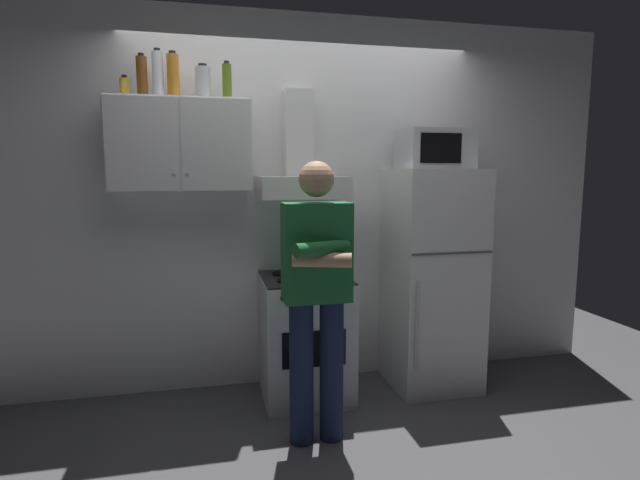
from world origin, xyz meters
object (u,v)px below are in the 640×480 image
stove_oven (305,337)px  person_standing (317,292)px  microwave (435,149)px  bottle_canister_steel (203,83)px  bottle_beer_brown (142,77)px  range_hood (301,169)px  bottle_vodka_clear (158,74)px  bottle_liquor_amber (173,76)px  upper_cabinet (181,146)px  refrigerator (432,279)px  cooking_pot (327,271)px  bottle_olive_oil (227,82)px  bottle_spice_jar (125,88)px

stove_oven → person_standing: bearing=-94.7°
microwave → bottle_canister_steel: 1.65m
stove_oven → bottle_beer_brown: bearing=173.7°
microwave → range_hood: bearing=173.5°
bottle_canister_steel → bottle_vodka_clear: size_ratio=0.74×
person_standing → bottle_liquor_amber: bottle_liquor_amber is taller
range_hood → microwave: size_ratio=1.56×
upper_cabinet → bottle_beer_brown: 0.48m
bottle_vodka_clear → microwave: bearing=-3.1°
refrigerator → cooking_pot: refrigerator is taller
upper_cabinet → bottle_olive_oil: bottle_olive_oil is taller
upper_cabinet → cooking_pot: bearing=-14.7°
refrigerator → person_standing: (-1.00, -0.61, 0.10)m
bottle_olive_oil → bottle_beer_brown: bearing=-178.8°
bottle_olive_oil → microwave: bearing=-4.1°
bottle_beer_brown → bottle_spice_jar: size_ratio=1.91×
cooking_pot → upper_cabinet: bearing=165.3°
range_hood → bottle_canister_steel: (-0.65, 0.01, 0.56)m
person_standing → bottle_canister_steel: size_ratio=7.22×
bottle_beer_brown → bottle_olive_oil: (0.53, 0.01, -0.01)m
bottle_canister_steel → upper_cabinet: bearing=-177.1°
bottle_canister_steel → bottle_spice_jar: size_ratio=1.61×
refrigerator → bottle_olive_oil: (-1.44, 0.12, 1.37)m
cooking_pot → bottle_canister_steel: (-0.78, 0.25, 1.24)m
microwave → bottle_liquor_amber: 1.84m
upper_cabinet → stove_oven: upper_cabinet is taller
cooking_pot → bottle_olive_oil: (-0.62, 0.24, 1.25)m
bottle_liquor_amber → bottle_olive_oil: (0.34, 0.01, -0.02)m
upper_cabinet → range_hood: size_ratio=1.20×
bottle_liquor_amber → upper_cabinet: bearing=16.3°
range_hood → bottle_olive_oil: size_ratio=3.00×
bottle_canister_steel → bottle_spice_jar: bearing=176.9°
microwave → bottle_canister_steel: bearing=175.9°
refrigerator → microwave: size_ratio=3.33×
stove_oven → range_hood: (0.00, 0.13, 1.16)m
person_standing → bottle_liquor_amber: 1.67m
stove_oven → bottle_beer_brown: bottle_beer_brown is taller
microwave → bottle_olive_oil: (-1.44, 0.10, 0.43)m
upper_cabinet → microwave: (1.75, -0.11, -0.01)m
stove_oven → bottle_spice_jar: 2.04m
upper_cabinet → person_standing: size_ratio=0.55×
bottle_beer_brown → bottle_vodka_clear: bottle_vodka_clear is taller
cooking_pot → bottle_vodka_clear: size_ratio=0.88×
upper_cabinet → microwave: 1.75m
range_hood → person_standing: (-0.05, -0.73, -0.70)m
microwave → cooking_pot: (-0.82, -0.14, -0.82)m
range_hood → person_standing: bearing=-93.9°
upper_cabinet → refrigerator: upper_cabinet is taller
bottle_canister_steel → range_hood: bearing=-0.6°
stove_oven → cooking_pot: 0.52m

